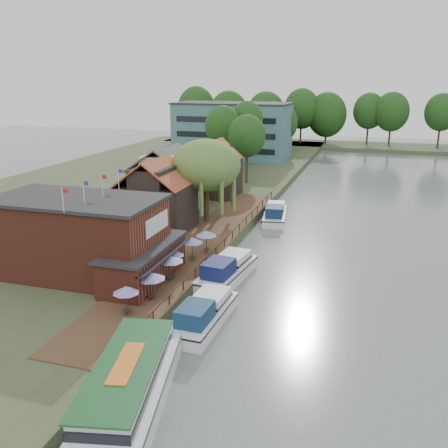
% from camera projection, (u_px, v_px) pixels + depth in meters
% --- Properties ---
extents(ground, '(260.00, 260.00, 0.00)m').
position_uv_depth(ground, '(249.00, 300.00, 43.33)').
color(ground, '#4B5753').
rests_on(ground, ground).
extents(land_bank, '(50.00, 140.00, 1.00)m').
position_uv_depth(land_bank, '(128.00, 189.00, 83.78)').
color(land_bank, '#384728').
rests_on(land_bank, ground).
extents(quay_deck, '(6.00, 50.00, 0.10)m').
position_uv_depth(quay_deck, '(201.00, 244.00, 54.47)').
color(quay_deck, '#47301E').
rests_on(quay_deck, land_bank).
extents(quay_rail, '(0.20, 49.00, 1.00)m').
position_uv_depth(quay_rail, '(226.00, 242.00, 54.03)').
color(quay_rail, black).
rests_on(quay_rail, land_bank).
extents(pub, '(20.00, 11.00, 7.30)m').
position_uv_depth(pub, '(97.00, 238.00, 45.08)').
color(pub, maroon).
rests_on(pub, land_bank).
extents(hotel_block, '(25.40, 12.40, 12.30)m').
position_uv_depth(hotel_block, '(233.00, 130.00, 111.67)').
color(hotel_block, '#38666B').
rests_on(hotel_block, land_bank).
extents(cottage_a, '(8.60, 7.60, 8.50)m').
position_uv_depth(cottage_a, '(156.00, 195.00, 58.93)').
color(cottage_a, black).
rests_on(cottage_a, land_bank).
extents(cottage_b, '(9.60, 8.60, 8.50)m').
position_uv_depth(cottage_b, '(167.00, 178.00, 68.94)').
color(cottage_b, beige).
rests_on(cottage_b, land_bank).
extents(cottage_c, '(7.60, 7.60, 8.50)m').
position_uv_depth(cottage_c, '(215.00, 168.00, 76.05)').
color(cottage_c, black).
rests_on(cottage_c, land_bank).
extents(willow, '(8.60, 8.60, 10.43)m').
position_uv_depth(willow, '(206.00, 181.00, 61.96)').
color(willow, '#476B2D').
rests_on(willow, land_bank).
extents(umbrella_0, '(2.05, 2.05, 2.38)m').
position_uv_depth(umbrella_0, '(127.00, 301.00, 37.91)').
color(umbrella_0, '#1E1B97').
rests_on(umbrella_0, quay_deck).
extents(umbrella_1, '(2.45, 2.45, 2.38)m').
position_uv_depth(umbrella_1, '(151.00, 286.00, 40.57)').
color(umbrella_1, navy).
rests_on(umbrella_1, quay_deck).
extents(umbrella_2, '(2.39, 2.39, 2.38)m').
position_uv_depth(umbrella_2, '(170.00, 268.00, 44.36)').
color(umbrella_2, '#1C4E9D').
rests_on(umbrella_2, quay_deck).
extents(umbrella_3, '(2.23, 2.23, 2.38)m').
position_uv_depth(umbrella_3, '(172.00, 262.00, 45.91)').
color(umbrella_3, navy).
rests_on(umbrella_3, quay_deck).
extents(umbrella_4, '(2.18, 2.18, 2.38)m').
position_uv_depth(umbrella_4, '(192.00, 249.00, 49.36)').
color(umbrella_4, navy).
rests_on(umbrella_4, quay_deck).
extents(umbrella_5, '(2.21, 2.21, 2.38)m').
position_uv_depth(umbrella_5, '(206.00, 242.00, 51.50)').
color(umbrella_5, '#1B4B97').
rests_on(umbrella_5, quay_deck).
extents(cruiser_0, '(3.59, 10.12, 2.43)m').
position_uv_depth(cruiser_0, '(204.00, 310.00, 38.78)').
color(cruiser_0, white).
rests_on(cruiser_0, ground).
extents(cruiser_1, '(4.49, 10.71, 2.54)m').
position_uv_depth(cruiser_1, '(227.00, 267.00, 47.38)').
color(cruiser_1, white).
rests_on(cruiser_1, ground).
extents(cruiser_2, '(4.61, 10.33, 2.42)m').
position_uv_depth(cruiser_2, '(275.00, 212.00, 67.10)').
color(cruiser_2, white).
rests_on(cruiser_2, ground).
extents(tour_boat, '(7.16, 15.27, 3.22)m').
position_uv_depth(tour_boat, '(124.00, 394.00, 27.86)').
color(tour_boat, silver).
rests_on(tour_boat, ground).
extents(swan, '(0.44, 0.44, 0.44)m').
position_uv_depth(swan, '(144.00, 357.00, 34.12)').
color(swan, white).
rests_on(swan, ground).
extents(bank_tree_0, '(6.27, 6.27, 11.69)m').
position_uv_depth(bank_tree_0, '(247.00, 149.00, 84.73)').
color(bank_tree_0, '#143811').
rests_on(bank_tree_0, land_bank).
extents(bank_tree_1, '(6.76, 6.76, 12.64)m').
position_uv_depth(bank_tree_1, '(223.00, 139.00, 93.95)').
color(bank_tree_1, '#143811').
rests_on(bank_tree_1, land_bank).
extents(bank_tree_2, '(6.15, 6.15, 13.31)m').
position_uv_depth(bank_tree_2, '(247.00, 136.00, 97.19)').
color(bank_tree_2, '#143811').
rests_on(bank_tree_2, land_bank).
extents(bank_tree_3, '(7.86, 7.86, 12.07)m').
position_uv_depth(bank_tree_3, '(280.00, 129.00, 114.59)').
color(bank_tree_3, '#143811').
rests_on(bank_tree_3, land_bank).
extents(bank_tree_4, '(8.18, 8.18, 11.27)m').
position_uv_depth(bank_tree_4, '(280.00, 127.00, 124.27)').
color(bank_tree_4, '#143811').
rests_on(bank_tree_4, land_bank).
extents(bank_tree_5, '(6.27, 6.27, 11.60)m').
position_uv_depth(bank_tree_5, '(273.00, 124.00, 131.29)').
color(bank_tree_5, '#143811').
rests_on(bank_tree_5, land_bank).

